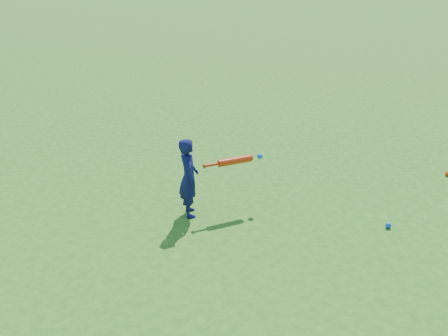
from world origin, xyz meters
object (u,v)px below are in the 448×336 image
object	(u,v)px
child	(189,178)
bat_swing	(237,160)
ground_ball_red	(448,174)
ground_ball_blue	(388,225)

from	to	relation	value
child	bat_swing	world-z (taller)	child
ground_ball_red	ground_ball_blue	bearing A→B (deg)	-137.44
child	bat_swing	size ratio (longest dim) A/B	1.29
ground_ball_blue	bat_swing	xyz separation A→B (m)	(-1.84, 0.78, 0.65)
ground_ball_blue	bat_swing	world-z (taller)	bat_swing
ground_ball_blue	bat_swing	bearing A→B (deg)	156.87
child	ground_ball_red	xyz separation A→B (m)	(4.05, 0.80, -0.50)
ground_ball_red	bat_swing	distance (m)	3.52
child	bat_swing	distance (m)	0.68
child	ground_ball_red	bearing A→B (deg)	-85.07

